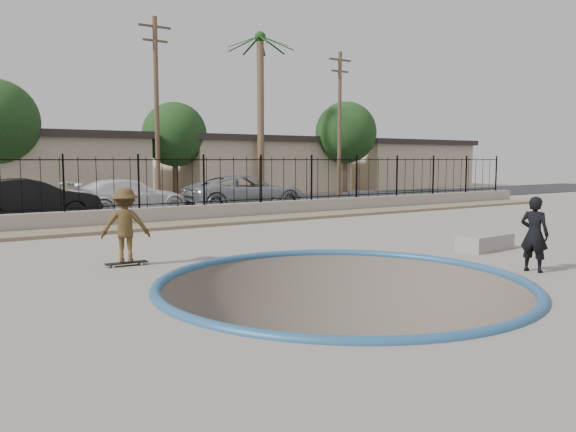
{
  "coord_description": "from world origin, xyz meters",
  "views": [
    {
      "loc": [
        -6.55,
        -8.98,
        2.31
      ],
      "look_at": [
        0.77,
        2.0,
        0.98
      ],
      "focal_mm": 35.0,
      "sensor_mm": 36.0,
      "label": 1
    }
  ],
  "objects_px": {
    "videographer": "(534,234)",
    "car_d": "(246,192)",
    "skater": "(125,229)",
    "car_b": "(32,200)",
    "concrete_ledge": "(485,242)",
    "skateboard": "(126,263)",
    "car_c": "(129,197)"
  },
  "relations": [
    {
      "from": "videographer",
      "to": "car_d",
      "type": "distance_m",
      "value": 15.82
    },
    {
      "from": "skater",
      "to": "car_d",
      "type": "bearing_deg",
      "value": -109.49
    },
    {
      "from": "car_b",
      "to": "concrete_ledge",
      "type": "bearing_deg",
      "value": -146.35
    },
    {
      "from": "skater",
      "to": "concrete_ledge",
      "type": "bearing_deg",
      "value": -178.6
    },
    {
      "from": "skateboard",
      "to": "concrete_ledge",
      "type": "distance_m",
      "value": 8.84
    },
    {
      "from": "skater",
      "to": "videographer",
      "type": "relative_size",
      "value": 1.03
    },
    {
      "from": "concrete_ledge",
      "to": "car_d",
      "type": "relative_size",
      "value": 0.29
    },
    {
      "from": "skater",
      "to": "videographer",
      "type": "distance_m",
      "value": 8.61
    },
    {
      "from": "skateboard",
      "to": "car_c",
      "type": "xyz_separation_m",
      "value": [
        3.62,
        11.02,
        0.7
      ]
    },
    {
      "from": "concrete_ledge",
      "to": "skateboard",
      "type": "bearing_deg",
      "value": 160.46
    },
    {
      "from": "car_d",
      "to": "videographer",
      "type": "bearing_deg",
      "value": 177.05
    },
    {
      "from": "skater",
      "to": "skateboard",
      "type": "bearing_deg",
      "value": -42.5
    },
    {
      "from": "car_b",
      "to": "car_c",
      "type": "height_order",
      "value": "car_b"
    },
    {
      "from": "car_b",
      "to": "car_d",
      "type": "xyz_separation_m",
      "value": [
        9.06,
        0.0,
        -0.01
      ]
    },
    {
      "from": "videographer",
      "to": "car_b",
      "type": "bearing_deg",
      "value": 11.85
    },
    {
      "from": "car_c",
      "to": "car_d",
      "type": "height_order",
      "value": "car_d"
    },
    {
      "from": "car_c",
      "to": "videographer",
      "type": "bearing_deg",
      "value": -174.95
    },
    {
      "from": "skateboard",
      "to": "car_d",
      "type": "distance_m",
      "value": 13.68
    },
    {
      "from": "videographer",
      "to": "skateboard",
      "type": "bearing_deg",
      "value": 39.96
    },
    {
      "from": "skater",
      "to": "car_b",
      "type": "height_order",
      "value": "car_b"
    },
    {
      "from": "car_b",
      "to": "skateboard",
      "type": "bearing_deg",
      "value": -177.81
    },
    {
      "from": "concrete_ledge",
      "to": "car_d",
      "type": "distance_m",
      "value": 13.38
    },
    {
      "from": "skateboard",
      "to": "videographer",
      "type": "relative_size",
      "value": 0.58
    },
    {
      "from": "skateboard",
      "to": "concrete_ledge",
      "type": "xyz_separation_m",
      "value": [
        8.33,
        -2.95,
        0.14
      ]
    },
    {
      "from": "skater",
      "to": "videographer",
      "type": "height_order",
      "value": "skater"
    },
    {
      "from": "concrete_ledge",
      "to": "car_b",
      "type": "bearing_deg",
      "value": 122.54
    },
    {
      "from": "car_b",
      "to": "car_c",
      "type": "bearing_deg",
      "value": -79.73
    },
    {
      "from": "videographer",
      "to": "car_c",
      "type": "bearing_deg",
      "value": -1.16
    },
    {
      "from": "car_b",
      "to": "car_d",
      "type": "bearing_deg",
      "value": -88.89
    },
    {
      "from": "videographer",
      "to": "car_c",
      "type": "height_order",
      "value": "videographer"
    },
    {
      "from": "skateboard",
      "to": "car_c",
      "type": "bearing_deg",
      "value": 74.31
    },
    {
      "from": "skater",
      "to": "car_c",
      "type": "xyz_separation_m",
      "value": [
        3.62,
        11.02,
        -0.04
      ]
    }
  ]
}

